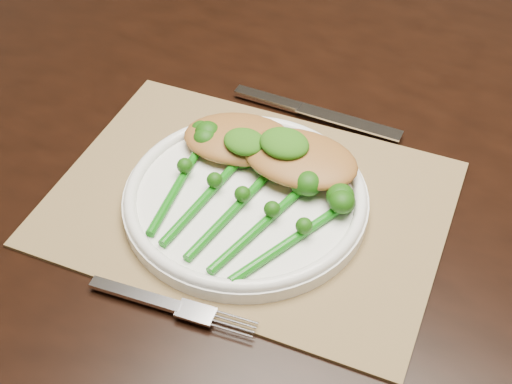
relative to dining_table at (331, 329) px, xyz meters
The scene contains 10 objects.
dining_table is the anchor object (origin of this frame).
placemat 0.40m from the dining_table, 111.69° to the right, with size 0.41×0.30×0.00m, color olive.
dinner_plate 0.42m from the dining_table, 110.83° to the right, with size 0.26×0.26×0.02m.
knife 0.39m from the dining_table, 165.21° to the left, with size 0.22×0.04×0.01m.
fork 0.48m from the dining_table, 96.51° to the right, with size 0.17×0.05×0.01m.
chicken_fillet_left 0.43m from the dining_table, 139.70° to the right, with size 0.13×0.09×0.03m, color #A2692F.
chicken_fillet_right 0.42m from the dining_table, 107.03° to the right, with size 0.13×0.09×0.03m, color #A2692F.
pesto_dollop_left 0.44m from the dining_table, 130.20° to the right, with size 0.05×0.04×0.02m, color #194B0A.
pesto_dollop_right 0.44m from the dining_table, 116.27° to the right, with size 0.05×0.05×0.02m, color #194B0A.
broccolini_bundle 0.44m from the dining_table, 106.29° to the right, with size 0.17×0.19×0.04m.
Camera 1 is at (0.12, -0.73, 1.30)m, focal length 50.00 mm.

